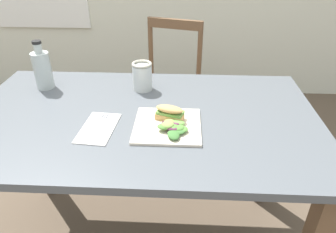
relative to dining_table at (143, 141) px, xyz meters
name	(u,v)px	position (x,y,z in m)	size (l,w,h in m)	color
dining_table	(143,141)	(0.00, 0.00, 0.00)	(1.37, 0.80, 0.74)	#51565B
chair_wooden_far	(168,89)	(0.06, 0.83, -0.17)	(0.49, 0.49, 0.87)	brown
plate_lunch	(167,126)	(0.10, -0.08, 0.13)	(0.24, 0.24, 0.01)	beige
sandwich_half_front	(170,113)	(0.11, -0.04, 0.16)	(0.11, 0.08, 0.06)	tan
salad_mixed_greens	(172,127)	(0.12, -0.12, 0.15)	(0.11, 0.14, 0.03)	#3D7033
napkin_folded	(98,128)	(-0.14, -0.10, 0.13)	(0.12, 0.21, 0.00)	silver
fork_on_napkin	(100,125)	(-0.14, -0.09, 0.13)	(0.04, 0.19, 0.00)	silver
bottle_cold_brew	(43,72)	(-0.46, 0.22, 0.20)	(0.08, 0.08, 0.22)	black
mason_jar_iced_tea	(142,78)	(-0.02, 0.22, 0.18)	(0.09, 0.09, 0.13)	gold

